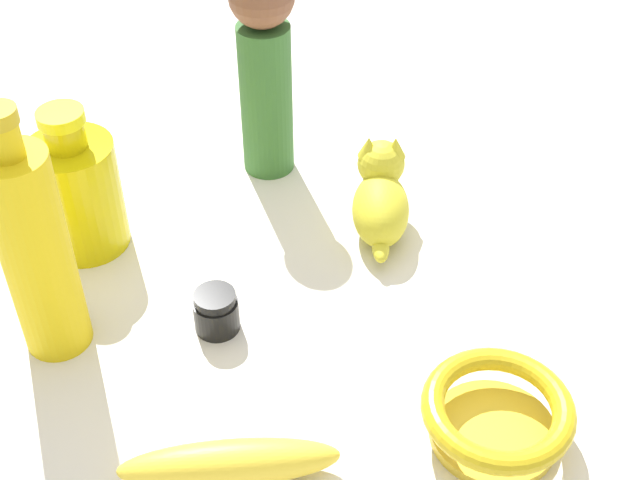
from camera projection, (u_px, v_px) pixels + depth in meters
ground at (320, 284)px, 0.90m from camera, size 2.00×2.00×0.00m
cat_figurine at (381, 197)px, 0.94m from camera, size 0.11×0.11×0.10m
nail_polish_jar at (216, 311)px, 0.84m from camera, size 0.04×0.04×0.04m
bottle_short at (77, 191)px, 0.90m from camera, size 0.09×0.09×0.16m
person_figure_adult at (265, 64)px, 0.96m from camera, size 0.08×0.08×0.25m
bowl at (497, 415)px, 0.74m from camera, size 0.13×0.13×0.05m
bottle_tall at (36, 251)px, 0.77m from camera, size 0.06×0.06×0.26m
banana at (229, 463)px, 0.71m from camera, size 0.16×0.15×0.04m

